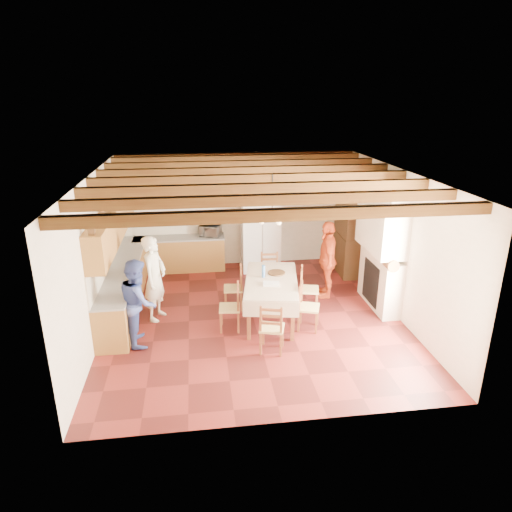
{
  "coord_description": "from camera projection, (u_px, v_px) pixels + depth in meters",
  "views": [
    {
      "loc": [
        -1.09,
        -8.46,
        4.44
      ],
      "look_at": [
        0.1,
        0.3,
        1.25
      ],
      "focal_mm": 32.0,
      "sensor_mm": 36.0,
      "label": 1
    }
  ],
  "objects": [
    {
      "name": "backsplash_left",
      "position": [
        108.0,
        253.0,
        9.72
      ],
      "size": [
        0.03,
        4.3,
        0.6
      ],
      "primitive_type": "cube",
      "color": "beige",
      "rests_on": "ground"
    },
    {
      "name": "chair_right_far",
      "position": [
        309.0,
        289.0,
        9.73
      ],
      "size": [
        0.49,
        0.5,
        0.96
      ],
      "primitive_type": null,
      "rotation": [
        0.0,
        0.0,
        1.33
      ],
      "color": "brown",
      "rests_on": "floor"
    },
    {
      "name": "wall_picture",
      "position": [
        295.0,
        195.0,
        12.11
      ],
      "size": [
        0.34,
        0.03,
        0.42
      ],
      "primitive_type": "cube",
      "color": "black",
      "rests_on": "ground"
    },
    {
      "name": "lower_cabinets_left",
      "position": [
        125.0,
        285.0,
        10.02
      ],
      "size": [
        0.6,
        4.3,
        0.86
      ],
      "primitive_type": "cube",
      "color": "brown",
      "rests_on": "ground"
    },
    {
      "name": "lower_cabinets_back",
      "position": [
        180.0,
        254.0,
        11.94
      ],
      "size": [
        2.3,
        0.6,
        0.86
      ],
      "primitive_type": "cube",
      "color": "brown",
      "rests_on": "ground"
    },
    {
      "name": "ceiling_beams",
      "position": [
        253.0,
        178.0,
        8.54
      ],
      "size": [
        6.0,
        6.3,
        0.16
      ],
      "primitive_type": null,
      "color": "#33180A",
      "rests_on": "ground"
    },
    {
      "name": "upper_cabinets",
      "position": [
        113.0,
        223.0,
        9.52
      ],
      "size": [
        0.35,
        4.2,
        0.7
      ],
      "primitive_type": "cube",
      "color": "brown",
      "rests_on": "ground"
    },
    {
      "name": "floor",
      "position": [
        253.0,
        318.0,
        9.53
      ],
      "size": [
        6.0,
        6.5,
        0.02
      ],
      "primitive_type": "cube",
      "color": "#451413",
      "rests_on": "ground"
    },
    {
      "name": "chair_left_far",
      "position": [
        233.0,
        288.0,
        9.78
      ],
      "size": [
        0.43,
        0.45,
        0.96
      ],
      "primitive_type": null,
      "rotation": [
        0.0,
        0.0,
        -1.65
      ],
      "color": "brown",
      "rests_on": "floor"
    },
    {
      "name": "chair_end_far",
      "position": [
        270.0,
        274.0,
        10.51
      ],
      "size": [
        0.46,
        0.44,
        0.96
      ],
      "primitive_type": null,
      "rotation": [
        0.0,
        0.0,
        -0.09
      ],
      "color": "brown",
      "rests_on": "floor"
    },
    {
      "name": "countertop_back",
      "position": [
        179.0,
        238.0,
        11.78
      ],
      "size": [
        2.34,
        0.62,
        0.04
      ],
      "primitive_type": "cube",
      "color": "slate",
      "rests_on": "lower_cabinets_back"
    },
    {
      "name": "fridge_vase",
      "position": [
        262.0,
        190.0,
        11.47
      ],
      "size": [
        0.33,
        0.33,
        0.34
      ],
      "primitive_type": "imported",
      "rotation": [
        0.0,
        0.0,
        -0.03
      ],
      "color": "#3C2714",
      "rests_on": "refrigerator"
    },
    {
      "name": "dining_table",
      "position": [
        271.0,
        283.0,
        9.23
      ],
      "size": [
        1.34,
        2.14,
        0.87
      ],
      "rotation": [
        0.0,
        0.0,
        -0.17
      ],
      "color": "beige",
      "rests_on": "floor"
    },
    {
      "name": "chandelier",
      "position": [
        272.0,
        213.0,
        8.73
      ],
      "size": [
        0.47,
        0.47,
        0.03
      ],
      "primitive_type": "torus",
      "color": "black",
      "rests_on": "ground"
    },
    {
      "name": "fireplace",
      "position": [
        380.0,
        245.0,
        9.58
      ],
      "size": [
        0.56,
        1.6,
        2.8
      ],
      "primitive_type": null,
      "color": "beige",
      "rests_on": "ground"
    },
    {
      "name": "hutch",
      "position": [
        349.0,
        230.0,
        11.56
      ],
      "size": [
        0.57,
        1.28,
        2.28
      ],
      "primitive_type": null,
      "rotation": [
        0.0,
        0.0,
        -0.04
      ],
      "color": "#3C2714",
      "rests_on": "floor"
    },
    {
      "name": "chair_left_near",
      "position": [
        229.0,
        307.0,
        8.91
      ],
      "size": [
        0.44,
        0.46,
        0.96
      ],
      "primitive_type": null,
      "rotation": [
        0.0,
        0.0,
        -1.66
      ],
      "color": "brown",
      "rests_on": "floor"
    },
    {
      "name": "wall_front",
      "position": [
        285.0,
        330.0,
        5.98
      ],
      "size": [
        6.0,
        0.02,
        3.0
      ],
      "primitive_type": "cube",
      "color": "#F4E5D0",
      "rests_on": "ground"
    },
    {
      "name": "wall_left",
      "position": [
        96.0,
        256.0,
        8.64
      ],
      "size": [
        0.02,
        6.5,
        3.0
      ],
      "primitive_type": "cube",
      "color": "#F4E5D0",
      "rests_on": "ground"
    },
    {
      "name": "backsplash_back",
      "position": [
        179.0,
        223.0,
        11.94
      ],
      "size": [
        2.3,
        0.03,
        0.6
      ],
      "primitive_type": "cube",
      "color": "beige",
      "rests_on": "ground"
    },
    {
      "name": "wall_back",
      "position": [
        237.0,
        210.0,
        12.06
      ],
      "size": [
        6.0,
        0.02,
        3.0
      ],
      "primitive_type": "cube",
      "color": "#F4E5D0",
      "rests_on": "ground"
    },
    {
      "name": "person_woman_red",
      "position": [
        327.0,
        259.0,
        10.26
      ],
      "size": [
        0.62,
        1.1,
        1.77
      ],
      "primitive_type": "imported",
      "rotation": [
        0.0,
        0.0,
        -1.76
      ],
      "color": "#C4411B",
      "rests_on": "floor"
    },
    {
      "name": "chair_right_near",
      "position": [
        309.0,
        307.0,
        8.92
      ],
      "size": [
        0.52,
        0.53,
        0.96
      ],
      "primitive_type": null,
      "rotation": [
        0.0,
        0.0,
        1.23
      ],
      "color": "brown",
      "rests_on": "floor"
    },
    {
      "name": "ceiling",
      "position": [
        253.0,
        173.0,
        8.51
      ],
      "size": [
        6.0,
        6.5,
        0.02
      ],
      "primitive_type": "cube",
      "color": "white",
      "rests_on": "ground"
    },
    {
      "name": "refrigerator",
      "position": [
        260.0,
        234.0,
        11.85
      ],
      "size": [
        0.98,
        0.81,
        1.93
      ],
      "primitive_type": "cube",
      "rotation": [
        0.0,
        0.0,
        -0.02
      ],
      "color": "white",
      "rests_on": "floor"
    },
    {
      "name": "chair_end_near",
      "position": [
        272.0,
        327.0,
        8.15
      ],
      "size": [
        0.52,
        0.5,
        0.96
      ],
      "primitive_type": null,
      "rotation": [
        0.0,
        0.0,
        2.85
      ],
      "color": "brown",
      "rests_on": "floor"
    },
    {
      "name": "person_woman_blue",
      "position": [
        138.0,
        302.0,
        8.35
      ],
      "size": [
        0.73,
        0.88,
        1.64
      ],
      "primitive_type": "imported",
      "rotation": [
        0.0,
        0.0,
        1.71
      ],
      "color": "#3C4E98",
      "rests_on": "floor"
    },
    {
      "name": "microwave",
      "position": [
        210.0,
        231.0,
        11.83
      ],
      "size": [
        0.61,
        0.51,
        0.29
      ],
      "primitive_type": "imported",
      "rotation": [
        0.0,
        0.0,
        -0.34
      ],
      "color": "silver",
      "rests_on": "countertop_back"
    },
    {
      "name": "wall_right",
      "position": [
        398.0,
        243.0,
        9.4
      ],
      "size": [
        0.02,
        6.5,
        3.0
      ],
      "primitive_type": "cube",
      "color": "#F4E5D0",
      "rests_on": "ground"
    },
    {
      "name": "person_man",
      "position": [
        155.0,
        278.0,
        9.21
      ],
      "size": [
        0.63,
        0.76,
        1.78
      ],
      "primitive_type": "imported",
      "rotation": [
        0.0,
        0.0,
        1.2
      ],
      "color": "white",
      "rests_on": "floor"
    },
    {
      "name": "countertop_left",
      "position": [
        123.0,
        266.0,
        9.87
      ],
      "size": [
        0.62,
        4.3,
        0.04
      ],
      "primitive_type": "cube",
      "color": "slate",
      "rests_on": "lower_cabinets_left"
    }
  ]
}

